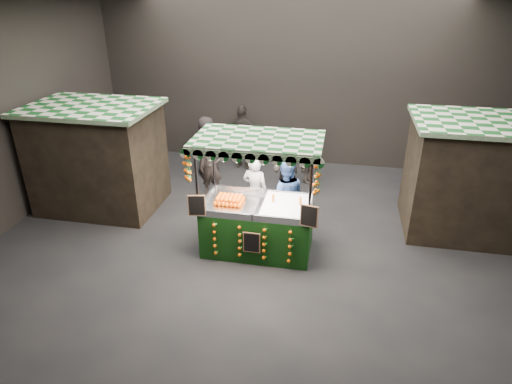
# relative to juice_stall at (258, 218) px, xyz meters

# --- Properties ---
(ground) EXTENTS (12.00, 12.00, 0.00)m
(ground) POSITION_rel_juice_stall_xyz_m (0.14, 0.32, -0.78)
(ground) COLOR black
(ground) RESTS_ON ground
(market_hall) EXTENTS (12.10, 10.10, 5.05)m
(market_hall) POSITION_rel_juice_stall_xyz_m (0.14, 0.32, 2.60)
(market_hall) COLOR black
(market_hall) RESTS_ON ground
(neighbour_stall_left) EXTENTS (3.00, 2.20, 2.60)m
(neighbour_stall_left) POSITION_rel_juice_stall_xyz_m (-4.26, 1.32, 0.53)
(neighbour_stall_left) COLOR black
(neighbour_stall_left) RESTS_ON ground
(neighbour_stall_right) EXTENTS (3.00, 2.20, 2.60)m
(neighbour_stall_right) POSITION_rel_juice_stall_xyz_m (4.54, 1.82, 0.53)
(neighbour_stall_right) COLOR black
(neighbour_stall_right) RESTS_ON ground
(juice_stall) EXTENTS (2.60, 1.53, 2.52)m
(juice_stall) POSITION_rel_juice_stall_xyz_m (0.00, 0.00, 0.00)
(juice_stall) COLOR black
(juice_stall) RESTS_ON ground
(vendor_grey) EXTENTS (0.72, 0.57, 1.75)m
(vendor_grey) POSITION_rel_juice_stall_xyz_m (-0.27, 1.02, 0.09)
(vendor_grey) COLOR gray
(vendor_grey) RESTS_ON ground
(vendor_blue) EXTENTS (0.96, 0.79, 1.78)m
(vendor_blue) POSITION_rel_juice_stall_xyz_m (0.44, 0.91, 0.11)
(vendor_blue) COLOR navy
(vendor_blue) RESTS_ON ground
(shopper_0) EXTENTS (0.62, 0.42, 1.67)m
(shopper_0) POSITION_rel_juice_stall_xyz_m (-1.71, 2.34, 0.06)
(shopper_0) COLOR #2E2725
(shopper_0) RESTS_ON ground
(shopper_1) EXTENTS (1.15, 1.07, 1.89)m
(shopper_1) POSITION_rel_juice_stall_xyz_m (0.26, 2.63, 0.17)
(shopper_1) COLOR #2C2824
(shopper_1) RESTS_ON ground
(shopper_2) EXTENTS (1.19, 0.63, 1.94)m
(shopper_2) POSITION_rel_juice_stall_xyz_m (-1.34, 4.46, 0.19)
(shopper_2) COLOR #282521
(shopper_2) RESTS_ON ground
(shopper_3) EXTENTS (0.91, 1.13, 1.52)m
(shopper_3) POSITION_rel_juice_stall_xyz_m (0.76, 3.72, -0.02)
(shopper_3) COLOR #292522
(shopper_3) RESTS_ON ground
(shopper_4) EXTENTS (0.99, 0.98, 1.72)m
(shopper_4) POSITION_rel_juice_stall_xyz_m (-2.27, 3.82, 0.08)
(shopper_4) COLOR #282121
(shopper_4) RESTS_ON ground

